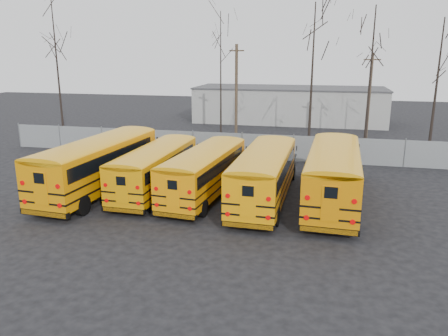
% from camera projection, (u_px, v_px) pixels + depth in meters
% --- Properties ---
extents(ground, '(120.00, 120.00, 0.00)m').
position_uv_depth(ground, '(200.00, 210.00, 23.14)').
color(ground, black).
rests_on(ground, ground).
extents(fence, '(40.00, 0.04, 2.00)m').
position_uv_depth(fence, '(242.00, 146.00, 34.19)').
color(fence, gray).
rests_on(fence, ground).
extents(distant_building, '(22.00, 8.00, 4.00)m').
position_uv_depth(distant_building, '(289.00, 105.00, 52.34)').
color(distant_building, '#A2A29D').
rests_on(distant_building, ground).
extents(bus_a, '(3.50, 11.93, 3.30)m').
position_uv_depth(bus_a, '(100.00, 160.00, 25.70)').
color(bus_a, black).
rests_on(bus_a, ground).
extents(bus_b, '(2.53, 10.15, 2.83)m').
position_uv_depth(bus_b, '(157.00, 165.00, 25.76)').
color(bus_b, black).
rests_on(bus_b, ground).
extents(bus_c, '(3.27, 10.36, 2.85)m').
position_uv_depth(bus_c, '(206.00, 168.00, 25.01)').
color(bus_c, black).
rests_on(bus_c, ground).
extents(bus_d, '(2.72, 10.90, 3.04)m').
position_uv_depth(bus_d, '(265.00, 171.00, 24.02)').
color(bus_d, black).
rests_on(bus_d, ground).
extents(bus_e, '(3.07, 11.62, 3.23)m').
position_uv_depth(bus_e, '(334.00, 170.00, 23.65)').
color(bus_e, black).
rests_on(bus_e, ground).
extents(utility_pole_left, '(1.50, 0.71, 8.84)m').
position_uv_depth(utility_pole_left, '(236.00, 92.00, 40.36)').
color(utility_pole_left, '#483828').
rests_on(utility_pole_left, ground).
extents(utility_pole_right, '(1.43, 0.32, 8.04)m').
position_uv_depth(utility_pole_right, '(369.00, 99.00, 38.07)').
color(utility_pole_right, '#493A29').
rests_on(utility_pole_right, ground).
extents(tree_0, '(0.26, 0.26, 12.89)m').
position_uv_depth(tree_0, '(58.00, 72.00, 38.78)').
color(tree_0, black).
rests_on(tree_0, ground).
extents(tree_1, '(0.26, 0.26, 11.54)m').
position_uv_depth(tree_1, '(221.00, 79.00, 38.80)').
color(tree_1, black).
rests_on(tree_1, ground).
extents(tree_2, '(0.26, 0.26, 11.69)m').
position_uv_depth(tree_2, '(312.00, 83.00, 33.38)').
color(tree_2, black).
rests_on(tree_2, ground).
extents(tree_3, '(0.26, 0.26, 11.48)m').
position_uv_depth(tree_3, '(370.00, 84.00, 33.29)').
color(tree_3, black).
rests_on(tree_3, ground).
extents(tree_4, '(0.26, 0.26, 10.57)m').
position_uv_depth(tree_4, '(436.00, 91.00, 32.56)').
color(tree_4, black).
rests_on(tree_4, ground).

